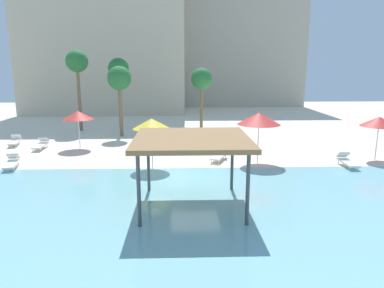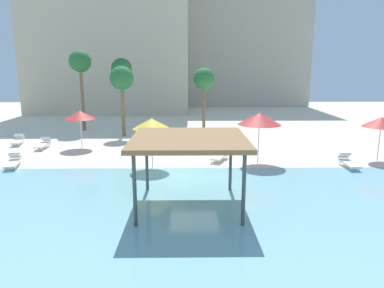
{
  "view_description": "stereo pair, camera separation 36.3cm",
  "coord_description": "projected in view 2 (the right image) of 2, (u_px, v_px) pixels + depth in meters",
  "views": [
    {
      "loc": [
        -0.72,
        -17.42,
        5.53
      ],
      "look_at": [
        -0.09,
        2.0,
        1.3
      ],
      "focal_mm": 33.06,
      "sensor_mm": 36.0,
      "label": 1
    },
    {
      "loc": [
        -0.36,
        -17.43,
        5.53
      ],
      "look_at": [
        -0.09,
        2.0,
        1.3
      ],
      "focal_mm": 33.06,
      "sensor_mm": 36.0,
      "label": 2
    }
  ],
  "objects": [
    {
      "name": "palm_tree_1",
      "position": [
        122.0,
        70.0,
        32.5
      ],
      "size": [
        1.9,
        1.9,
        6.37
      ],
      "color": "brown",
      "rests_on": "ground"
    },
    {
      "name": "lounge_chair_3",
      "position": [
        13.0,
        161.0,
        19.91
      ],
      "size": [
        1.05,
        1.99,
        0.74
      ],
      "rotation": [
        0.0,
        0.0,
        -1.32
      ],
      "color": "white",
      "rests_on": "ground"
    },
    {
      "name": "beach_umbrella_yellow_0",
      "position": [
        152.0,
        124.0,
        19.3
      ],
      "size": [
        2.06,
        2.06,
        2.8
      ],
      "color": "silver",
      "rests_on": "ground"
    },
    {
      "name": "lagoon_water",
      "position": [
        197.0,
        219.0,
        13.08
      ],
      "size": [
        44.0,
        13.5,
        0.04
      ],
      "primitive_type": "cube",
      "color": "#7AB7C1",
      "rests_on": "ground"
    },
    {
      "name": "palm_tree_2",
      "position": [
        204.0,
        80.0,
        31.4
      ],
      "size": [
        1.9,
        1.9,
        5.49
      ],
      "color": "brown",
      "rests_on": "ground"
    },
    {
      "name": "hotel_block_0",
      "position": [
        111.0,
        28.0,
        44.3
      ],
      "size": [
        19.23,
        11.48,
        20.67
      ],
      "primitive_type": "cube",
      "color": "beige",
      "rests_on": "ground"
    },
    {
      "name": "shade_pavilion",
      "position": [
        189.0,
        141.0,
        13.81
      ],
      "size": [
        4.49,
        4.49,
        2.86
      ],
      "color": "#42474C",
      "rests_on": "ground"
    },
    {
      "name": "ground_plane",
      "position": [
        194.0,
        177.0,
        18.21
      ],
      "size": [
        80.0,
        80.0,
        0.0
      ],
      "primitive_type": "plane",
      "color": "beige"
    },
    {
      "name": "palm_tree_0",
      "position": [
        122.0,
        80.0,
        28.14
      ],
      "size": [
        1.9,
        1.9,
        5.64
      ],
      "color": "brown",
      "rests_on": "ground"
    },
    {
      "name": "beach_umbrella_red_4",
      "position": [
        259.0,
        119.0,
        20.27
      ],
      "size": [
        2.5,
        2.5,
        2.98
      ],
      "color": "silver",
      "rests_on": "ground"
    },
    {
      "name": "lounge_chair_2",
      "position": [
        18.0,
        140.0,
        25.81
      ],
      "size": [
        1.01,
        1.98,
        0.74
      ],
      "rotation": [
        0.0,
        0.0,
        -1.35
      ],
      "color": "white",
      "rests_on": "ground"
    },
    {
      "name": "hotel_block_1",
      "position": [
        223.0,
        36.0,
        52.55
      ],
      "size": [
        23.84,
        9.85,
        20.08
      ],
      "primitive_type": "cube",
      "color": "#B2A893",
      "rests_on": "ground"
    },
    {
      "name": "lounge_chair_1",
      "position": [
        348.0,
        162.0,
        19.89
      ],
      "size": [
        0.66,
        1.91,
        0.74
      ],
      "rotation": [
        0.0,
        0.0,
        -1.6
      ],
      "color": "white",
      "rests_on": "ground"
    },
    {
      "name": "palm_tree_3",
      "position": [
        80.0,
        64.0,
        30.52
      ],
      "size": [
        1.9,
        1.9,
        6.99
      ],
      "color": "brown",
      "rests_on": "ground"
    },
    {
      "name": "beach_umbrella_red_1",
      "position": [
        381.0,
        122.0,
        20.91
      ],
      "size": [
        2.16,
        2.16,
        2.66
      ],
      "color": "silver",
      "rests_on": "ground"
    },
    {
      "name": "lounge_chair_0",
      "position": [
        43.0,
        143.0,
        24.61
      ],
      "size": [
        0.67,
        1.92,
        0.74
      ],
      "rotation": [
        0.0,
        0.0,
        -1.54
      ],
      "color": "white",
      "rests_on": "ground"
    },
    {
      "name": "beach_umbrella_red_3",
      "position": [
        80.0,
        115.0,
        24.3
      ],
      "size": [
        2.1,
        2.1,
        2.61
      ],
      "color": "silver",
      "rests_on": "ground"
    },
    {
      "name": "lounge_chair_5",
      "position": [
        220.0,
        155.0,
        21.43
      ],
      "size": [
        1.27,
        1.98,
        0.74
      ],
      "rotation": [
        0.0,
        0.0,
        -1.96
      ],
      "color": "white",
      "rests_on": "ground"
    }
  ]
}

